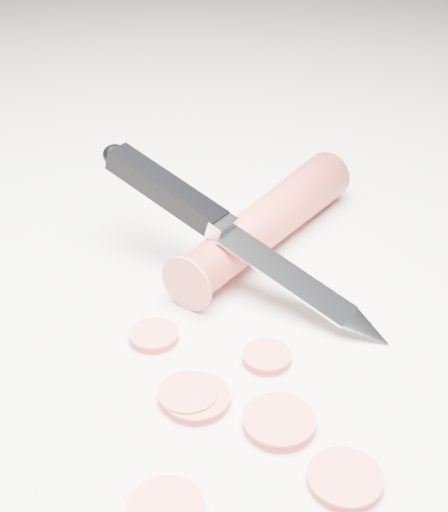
# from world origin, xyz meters

# --- Properties ---
(ground) EXTENTS (2.40, 2.40, 0.00)m
(ground) POSITION_xyz_m (0.00, 0.00, 0.00)
(ground) COLOR silver
(ground) RESTS_ON ground
(carrot) EXTENTS (0.10, 0.20, 0.04)m
(carrot) POSITION_xyz_m (-0.02, 0.10, 0.02)
(carrot) COLOR #CA3B2F
(carrot) RESTS_ON ground
(carrot_slice_0) EXTENTS (0.04, 0.04, 0.01)m
(carrot_slice_0) POSITION_xyz_m (-0.02, -0.07, 0.00)
(carrot_slice_0) COLOR #E76354
(carrot_slice_0) RESTS_ON ground
(carrot_slice_1) EXTENTS (0.03, 0.03, 0.01)m
(carrot_slice_1) POSITION_xyz_m (-0.03, -0.07, 0.00)
(carrot_slice_1) COLOR #E76354
(carrot_slice_1) RESTS_ON ground
(carrot_slice_2) EXTENTS (0.04, 0.04, 0.01)m
(carrot_slice_2) POSITION_xyz_m (0.03, -0.08, 0.00)
(carrot_slice_2) COLOR #E76354
(carrot_slice_2) RESTS_ON ground
(carrot_slice_3) EXTENTS (0.04, 0.04, 0.01)m
(carrot_slice_3) POSITION_xyz_m (0.07, -0.11, 0.00)
(carrot_slice_3) COLOR #E76354
(carrot_slice_3) RESTS_ON ground
(carrot_slice_4) EXTENTS (0.03, 0.03, 0.01)m
(carrot_slice_4) POSITION_xyz_m (0.01, -0.03, 0.00)
(carrot_slice_4) COLOR #E76354
(carrot_slice_4) RESTS_ON ground
(carrot_slice_5) EXTENTS (0.03, 0.03, 0.01)m
(carrot_slice_5) POSITION_xyz_m (-0.06, -0.02, 0.00)
(carrot_slice_5) COLOR #E76354
(carrot_slice_5) RESTS_ON ground
(carrot_slice_6) EXTENTS (0.04, 0.04, 0.01)m
(carrot_slice_6) POSITION_xyz_m (-0.01, -0.15, 0.00)
(carrot_slice_6) COLOR #E76354
(carrot_slice_6) RESTS_ON ground
(kitchen_knife) EXTENTS (0.23, 0.11, 0.08)m
(kitchen_knife) POSITION_xyz_m (-0.03, 0.05, 0.04)
(kitchen_knife) COLOR silver
(kitchen_knife) RESTS_ON ground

